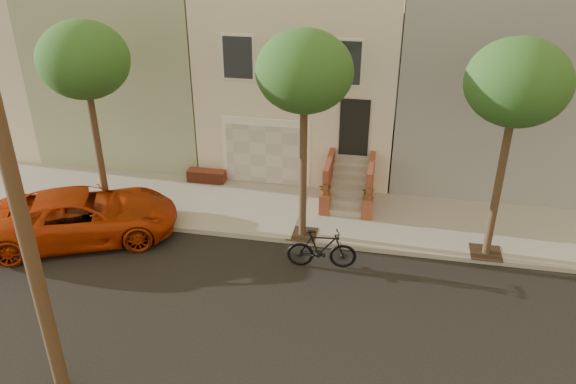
# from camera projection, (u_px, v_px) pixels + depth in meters

# --- Properties ---
(ground) EXTENTS (90.00, 90.00, 0.00)m
(ground) POSITION_uv_depth(u_px,v_px,m) (238.00, 313.00, 14.54)
(ground) COLOR black
(ground) RESTS_ON ground
(sidewalk) EXTENTS (40.00, 3.70, 0.15)m
(sidewalk) POSITION_uv_depth(u_px,v_px,m) (280.00, 211.00, 19.18)
(sidewalk) COLOR gray
(sidewalk) RESTS_ON ground
(house_row) EXTENTS (33.10, 11.70, 7.00)m
(house_row) POSITION_uv_depth(u_px,v_px,m) (310.00, 63.00, 22.64)
(house_row) COLOR beige
(house_row) RESTS_ON sidewalk
(tree_left) EXTENTS (2.70, 2.57, 6.30)m
(tree_left) POSITION_uv_depth(u_px,v_px,m) (84.00, 61.00, 16.48)
(tree_left) COLOR #2D2116
(tree_left) RESTS_ON sidewalk
(tree_mid) EXTENTS (2.70, 2.57, 6.30)m
(tree_mid) POSITION_uv_depth(u_px,v_px,m) (304.00, 73.00, 15.37)
(tree_mid) COLOR #2D2116
(tree_mid) RESTS_ON sidewalk
(tree_right) EXTENTS (2.70, 2.57, 6.30)m
(tree_right) POSITION_uv_depth(u_px,v_px,m) (518.00, 84.00, 14.43)
(tree_right) COLOR #2D2116
(tree_right) RESTS_ON sidewalk
(pickup_truck) EXTENTS (6.21, 4.63, 1.57)m
(pickup_truck) POSITION_uv_depth(u_px,v_px,m) (83.00, 216.00, 17.46)
(pickup_truck) COLOR #AD3008
(pickup_truck) RESTS_ON ground
(motorcycle) EXTENTS (2.04, 0.78, 1.20)m
(motorcycle) POSITION_uv_depth(u_px,v_px,m) (322.00, 249.00, 16.13)
(motorcycle) COLOR black
(motorcycle) RESTS_ON ground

